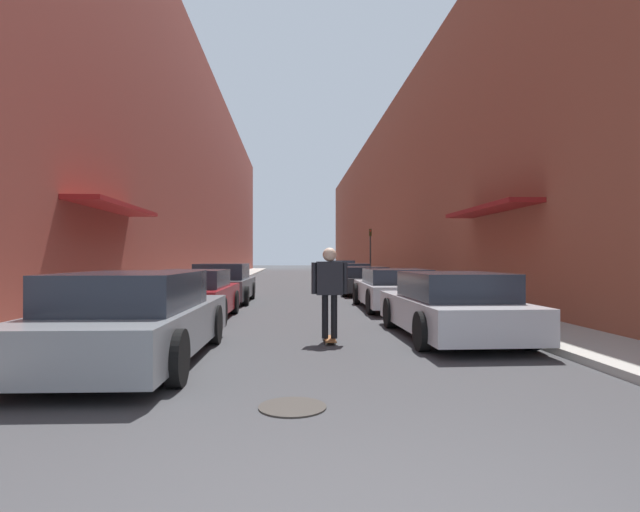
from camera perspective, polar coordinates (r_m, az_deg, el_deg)
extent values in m
plane|color=#38383A|center=(28.37, -2.46, -3.30)|extent=(142.44, 142.44, 0.00)
cube|color=#A3A099|center=(35.09, -10.27, -2.60)|extent=(1.80, 64.74, 0.12)
cube|color=#A3A099|center=(35.20, 5.01, -2.60)|extent=(1.80, 64.74, 0.12)
cube|color=brown|center=(35.92, -14.91, 8.28)|extent=(4.00, 64.74, 13.66)
cube|color=maroon|center=(14.62, -22.37, 5.16)|extent=(1.00, 4.80, 0.12)
cube|color=brown|center=(35.91, 9.62, 6.02)|extent=(4.00, 64.74, 10.85)
cube|color=maroon|center=(14.90, 18.78, 5.06)|extent=(1.00, 4.80, 0.12)
cube|color=gray|center=(7.91, -20.26, -7.74)|extent=(2.00, 4.81, 0.62)
cube|color=#232833|center=(7.63, -20.78, -3.72)|extent=(1.72, 2.52, 0.52)
cylinder|color=black|center=(9.61, -23.00, -7.31)|extent=(0.18, 0.69, 0.69)
cylinder|color=black|center=(9.16, -11.90, -7.67)|extent=(0.18, 0.69, 0.69)
cylinder|color=black|center=(6.93, -31.42, -10.08)|extent=(0.18, 0.69, 0.69)
cylinder|color=black|center=(6.29, -16.02, -11.13)|extent=(0.18, 0.69, 0.69)
cube|color=maroon|center=(12.81, -14.23, -4.87)|extent=(1.84, 4.08, 0.64)
cube|color=#232833|center=(12.58, -14.40, -2.52)|extent=(1.59, 2.14, 0.43)
cylinder|color=black|center=(14.23, -16.70, -5.10)|extent=(0.18, 0.64, 0.64)
cylinder|color=black|center=(13.93, -9.73, -5.21)|extent=(0.18, 0.64, 0.64)
cylinder|color=black|center=(11.81, -19.54, -6.11)|extent=(0.18, 0.64, 0.64)
cylinder|color=black|center=(11.45, -11.15, -6.30)|extent=(0.18, 0.64, 0.64)
cube|color=#515459|center=(17.57, -11.00, -3.61)|extent=(1.93, 4.16, 0.64)
cube|color=#232833|center=(17.34, -11.09, -1.73)|extent=(1.66, 2.18, 0.53)
cylinder|color=black|center=(18.98, -13.16, -3.89)|extent=(0.18, 0.62, 0.62)
cylinder|color=black|center=(18.75, -7.77, -3.94)|extent=(0.18, 0.62, 0.62)
cylinder|color=black|center=(16.48, -14.68, -4.46)|extent=(0.18, 0.62, 0.62)
cylinder|color=black|center=(16.22, -8.47, -4.53)|extent=(0.18, 0.62, 0.62)
cube|color=#B7B7BC|center=(9.98, 14.68, -6.33)|extent=(1.94, 4.43, 0.58)
cube|color=#232833|center=(9.73, 15.08, -3.30)|extent=(1.68, 2.31, 0.50)
cylinder|color=black|center=(11.09, 7.94, -6.46)|extent=(0.18, 0.66, 0.66)
cylinder|color=black|center=(11.58, 16.93, -6.18)|extent=(0.18, 0.66, 0.66)
cylinder|color=black|center=(8.45, 11.59, -8.43)|extent=(0.18, 0.66, 0.66)
cylinder|color=black|center=(9.09, 22.94, -7.83)|extent=(0.18, 0.66, 0.66)
cube|color=#B7B7BC|center=(15.20, 8.49, -4.15)|extent=(2.05, 4.73, 0.59)
cube|color=#232833|center=(14.95, 8.67, -2.29)|extent=(1.77, 2.48, 0.42)
cylinder|color=black|center=(16.48, 4.20, -4.32)|extent=(0.18, 0.70, 0.70)
cylinder|color=black|center=(16.84, 10.67, -4.23)|extent=(0.18, 0.70, 0.70)
cylinder|color=black|center=(13.61, 5.80, -5.19)|extent=(0.18, 0.70, 0.70)
cylinder|color=black|center=(14.04, 13.54, -5.04)|extent=(0.18, 0.70, 0.70)
cube|color=#232326|center=(21.32, 4.94, -3.09)|extent=(1.95, 4.78, 0.55)
cube|color=#232833|center=(21.06, 5.03, -1.81)|extent=(1.71, 2.49, 0.42)
cylinder|color=black|center=(22.68, 2.04, -3.23)|extent=(0.18, 0.67, 0.67)
cylinder|color=black|center=(22.93, 6.75, -3.20)|extent=(0.18, 0.67, 0.67)
cylinder|color=black|center=(19.74, 2.84, -3.68)|extent=(0.18, 0.67, 0.67)
cylinder|color=black|center=(20.03, 8.23, -3.63)|extent=(0.18, 0.67, 0.67)
cube|color=#B7B7BC|center=(26.52, 3.64, -2.51)|extent=(1.76, 4.06, 0.59)
cube|color=#232833|center=(26.30, 3.69, -1.37)|extent=(1.55, 2.11, 0.47)
cylinder|color=black|center=(27.69, 1.55, -2.74)|extent=(0.18, 0.61, 0.61)
cylinder|color=black|center=(27.89, 5.09, -2.72)|extent=(0.18, 0.61, 0.61)
cylinder|color=black|center=(25.18, 2.03, -3.00)|extent=(0.18, 0.61, 0.61)
cylinder|color=black|center=(25.40, 5.92, -2.97)|extent=(0.18, 0.61, 0.61)
cube|color=silver|center=(32.43, 2.33, -1.97)|extent=(1.95, 4.75, 0.70)
cube|color=#232833|center=(32.18, 2.38, -0.93)|extent=(1.68, 2.48, 0.48)
cylinder|color=black|center=(33.81, 0.57, -2.23)|extent=(0.18, 0.67, 0.67)
cylinder|color=black|center=(33.98, 3.61, -2.22)|extent=(0.18, 0.67, 0.67)
cylinder|color=black|center=(30.90, 0.94, -2.43)|extent=(0.18, 0.67, 0.67)
cylinder|color=black|center=(31.09, 4.25, -2.41)|extent=(0.18, 0.67, 0.67)
cube|color=brown|center=(9.18, 1.10, -9.44)|extent=(0.20, 0.78, 0.02)
cylinder|color=beige|center=(9.42, 0.51, -9.42)|extent=(0.03, 0.06, 0.06)
cylinder|color=beige|center=(9.43, 1.45, -9.41)|extent=(0.03, 0.06, 0.06)
cylinder|color=beige|center=(8.93, 0.73, -9.94)|extent=(0.03, 0.06, 0.06)
cylinder|color=beige|center=(8.94, 1.72, -9.92)|extent=(0.03, 0.06, 0.06)
cylinder|color=black|center=(9.11, 0.58, -6.94)|extent=(0.12, 0.12, 0.79)
cylinder|color=black|center=(9.13, 1.62, -6.93)|extent=(0.12, 0.12, 0.79)
cube|color=#232328|center=(9.06, 1.10, -2.55)|extent=(0.47, 0.21, 0.61)
sphere|color=beige|center=(9.06, 1.10, 0.16)|extent=(0.25, 0.25, 0.25)
cylinder|color=#232328|center=(9.05, -0.69, -2.55)|extent=(0.09, 0.09, 0.57)
cylinder|color=#232328|center=(9.09, 2.88, -2.54)|extent=(0.09, 0.09, 0.57)
cylinder|color=#332D28|center=(5.34, -3.17, -16.85)|extent=(0.70, 0.70, 0.02)
cylinder|color=#2D2D2D|center=(32.36, 5.78, 0.20)|extent=(0.10, 0.10, 3.27)
cube|color=#332D0F|center=(32.40, 5.78, 2.69)|extent=(0.16, 0.16, 0.45)
sphere|color=red|center=(32.32, 5.80, 2.90)|extent=(0.11, 0.11, 0.11)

